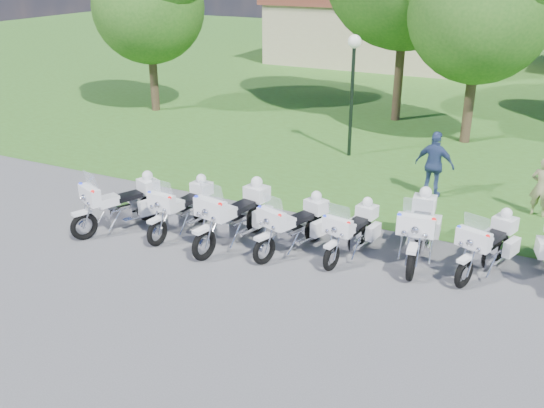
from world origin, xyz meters
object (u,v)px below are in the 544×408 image
at_px(lamp_post, 353,66).
at_px(motorcycle_1, 183,206).
at_px(bystander_a, 542,187).
at_px(motorcycle_2, 235,214).
at_px(motorcycle_6, 488,244).
at_px(bystander_c, 435,165).
at_px(motorcycle_3, 295,224).
at_px(motorcycle_5, 419,228).
at_px(motorcycle_4, 352,230).
at_px(motorcycle_0, 122,203).

bearing_deg(lamp_post, motorcycle_1, -101.48).
height_order(lamp_post, bystander_a, lamp_post).
relative_size(motorcycle_2, bystander_a, 1.64).
height_order(motorcycle_6, bystander_a, bystander_a).
height_order(motorcycle_2, bystander_c, bystander_c).
distance_m(motorcycle_1, motorcycle_3, 2.93).
distance_m(motorcycle_1, bystander_c, 7.17).
bearing_deg(motorcycle_3, bystander_c, -94.22).
distance_m(motorcycle_6, bystander_c, 4.43).
distance_m(motorcycle_2, bystander_c, 6.22).
bearing_deg(bystander_c, motorcycle_2, 63.09).
relative_size(motorcycle_1, bystander_c, 1.22).
bearing_deg(motorcycle_3, motorcycle_2, 30.16).
relative_size(motorcycle_3, motorcycle_5, 0.86).
height_order(motorcycle_5, bystander_a, motorcycle_5).
distance_m(motorcycle_5, lamp_post, 8.04).
xyz_separation_m(motorcycle_4, lamp_post, (-2.63, 7.10, 2.46)).
relative_size(motorcycle_4, motorcycle_6, 0.97).
xyz_separation_m(motorcycle_1, motorcycle_3, (2.92, 0.26, -0.00)).
bearing_deg(motorcycle_6, bystander_c, -44.17).
xyz_separation_m(motorcycle_1, motorcycle_6, (7.08, 1.19, -0.00)).
distance_m(motorcycle_4, bystander_a, 5.71).
distance_m(lamp_post, bystander_c, 4.83).
distance_m(motorcycle_2, motorcycle_5, 4.26).
distance_m(motorcycle_1, motorcycle_4, 4.24).
xyz_separation_m(motorcycle_0, motorcycle_5, (7.07, 1.72, 0.04)).
distance_m(motorcycle_4, bystander_c, 4.56).
bearing_deg(motorcycle_6, motorcycle_5, 18.54).
bearing_deg(bystander_a, lamp_post, -13.01).
xyz_separation_m(motorcycle_6, bystander_c, (-2.06, 3.92, 0.31)).
relative_size(motorcycle_1, motorcycle_4, 1.07).
xyz_separation_m(motorcycle_3, bystander_c, (2.11, 4.84, 0.30)).
height_order(motorcycle_4, lamp_post, lamp_post).
bearing_deg(motorcycle_5, motorcycle_1, 4.99).
bearing_deg(motorcycle_6, motorcycle_3, 30.69).
bearing_deg(motorcycle_1, bystander_a, -141.32).
bearing_deg(motorcycle_4, motorcycle_1, 17.86).
relative_size(motorcycle_4, bystander_a, 1.37).
height_order(motorcycle_2, lamp_post, lamp_post).
bearing_deg(bystander_a, motorcycle_1, 42.92).
distance_m(motorcycle_4, lamp_post, 7.96).
bearing_deg(bystander_a, motorcycle_2, 48.70).
distance_m(motorcycle_0, motorcycle_4, 5.80).
xyz_separation_m(motorcycle_2, motorcycle_6, (5.59, 1.20, -0.09)).
bearing_deg(motorcycle_2, bystander_c, -114.01).
xyz_separation_m(motorcycle_0, motorcycle_2, (2.98, 0.53, 0.05)).
bearing_deg(bystander_a, motorcycle_6, 88.97).
relative_size(motorcycle_6, lamp_post, 0.55).
bearing_deg(motorcycle_3, lamp_post, -60.48).
bearing_deg(lamp_post, motorcycle_3, -79.77).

